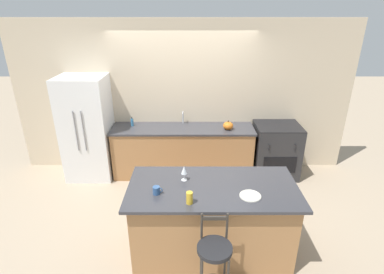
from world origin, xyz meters
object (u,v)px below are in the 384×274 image
dinner_plate (250,196)px  tumbler_cup (190,198)px  refrigerator (88,128)px  pumpkin_decoration (228,126)px  soap_bottle (132,122)px  bar_stool_near (214,258)px  coffee_mug (157,190)px  wine_glass (184,170)px  oven_range (276,150)px

dinner_plate → tumbler_cup: bearing=-169.3°
refrigerator → tumbler_cup: 2.87m
pumpkin_decoration → soap_bottle: (-1.68, 0.17, 0.00)m
tumbler_cup → soap_bottle: (-1.04, 2.36, -0.03)m
bar_stool_near → tumbler_cup: tumbler_cup is taller
coffee_mug → tumbler_cup: 0.40m
refrigerator → bar_stool_near: (2.04, -2.61, -0.34)m
tumbler_cup → pumpkin_decoration: size_ratio=0.78×
wine_glass → soap_bottle: (-0.97, 1.89, -0.10)m
bar_stool_near → coffee_mug: bearing=137.9°
dinner_plate → tumbler_cup: (-0.66, -0.13, 0.06)m
refrigerator → wine_glass: bearing=-45.6°
refrigerator → dinner_plate: bearing=-40.6°
soap_bottle → dinner_plate: bearing=-52.7°
refrigerator → coffee_mug: bearing=-55.1°
refrigerator → soap_bottle: (0.76, 0.12, 0.07)m
wine_glass → tumbler_cup: (0.07, -0.46, -0.06)m
oven_range → pumpkin_decoration: bearing=-176.4°
oven_range → tumbler_cup: bearing=-124.3°
bar_stool_near → tumbler_cup: size_ratio=7.44×
refrigerator → dinner_plate: refrigerator is taller
refrigerator → pumpkin_decoration: 2.45m
pumpkin_decoration → tumbler_cup: bearing=-106.5°
oven_range → tumbler_cup: tumbler_cup is taller
refrigerator → tumbler_cup: (1.80, -2.23, 0.10)m
refrigerator → coffee_mug: 2.51m
refrigerator → oven_range: bearing=0.2°
dinner_plate → pumpkin_decoration: size_ratio=1.35×
bar_stool_near → pumpkin_decoration: size_ratio=5.77×
dinner_plate → pumpkin_decoration: 2.06m
refrigerator → soap_bottle: bearing=9.1°
dinner_plate → oven_range: bearing=67.7°
tumbler_cup → coffee_mug: bearing=154.5°
dinner_plate → tumbler_cup: size_ratio=1.74×
dinner_plate → coffee_mug: (-1.03, 0.05, 0.04)m
pumpkin_decoration → oven_range: bearing=3.6°
refrigerator → wine_glass: refrigerator is taller
coffee_mug → pumpkin_decoration: 2.25m
oven_range → dinner_plate: (-0.87, -2.12, 0.47)m
pumpkin_decoration → soap_bottle: size_ratio=1.05×
bar_stool_near → dinner_plate: bearing=50.4°
wine_glass → pumpkin_decoration: bearing=67.5°
refrigerator → tumbler_cup: size_ratio=13.39×
pumpkin_decoration → wine_glass: bearing=-112.5°
bar_stool_near → pumpkin_decoration: (0.40, 2.57, 0.41)m
dinner_plate → pumpkin_decoration: bearing=90.4°
wine_glass → bar_stool_near: bearing=-69.6°
bar_stool_near → soap_bottle: bearing=115.1°
coffee_mug → bar_stool_near: bearing=-42.1°
tumbler_cup → soap_bottle: tumbler_cup is taller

